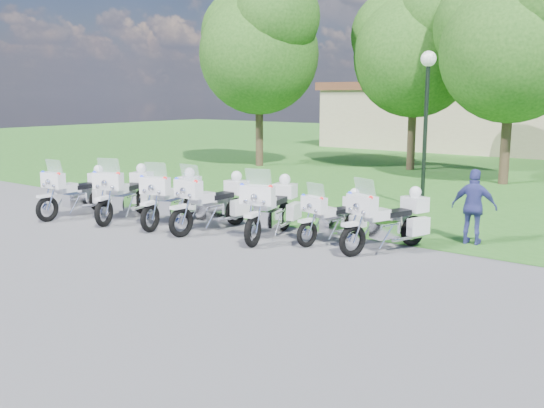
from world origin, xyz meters
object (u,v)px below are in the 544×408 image
Objects in this scene: motorcycle_0 at (78,191)px; motorcycle_1 at (126,192)px; motorcycle_5 at (335,216)px; motorcycle_3 at (214,201)px; lamp_post at (427,92)px; motorcycle_6 at (389,219)px; motorcycle_2 at (174,197)px; motorcycle_4 at (272,207)px; bystander_c at (474,207)px.

motorcycle_1 is (1.44, 0.52, 0.04)m from motorcycle_0.
motorcycle_1 is at bearing -163.65° from motorcycle_0.
motorcycle_3 is at bearing 27.23° from motorcycle_5.
motorcycle_3 is at bearing -171.35° from motorcycle_0.
motorcycle_5 is 0.46× the size of lamp_post.
motorcycle_6 reaches higher than motorcycle_5.
motorcycle_0 is 3.08m from motorcycle_2.
motorcycle_4 is 2.83m from motorcycle_6.
motorcycle_4 is at bearing 21.70° from bystander_c.
bystander_c is at bearing -152.20° from motorcycle_3.
lamp_post is (5.87, 6.15, 2.68)m from motorcycle_1.
motorcycle_2 reaches higher than motorcycle_0.
motorcycle_0 is 8.84m from motorcycle_6.
motorcycle_3 is at bearing 172.23° from motorcycle_2.
motorcycle_3 is at bearing -4.29° from motorcycle_4.
motorcycle_4 is 1.08× the size of motorcycle_6.
motorcycle_2 is 2.94m from motorcycle_4.
motorcycle_4 is (4.45, 0.67, -0.01)m from motorcycle_1.
motorcycle_6 is 1.37× the size of bystander_c.
motorcycle_1 is at bearing 12.10° from bystander_c.
lamp_post is 2.68× the size of bystander_c.
motorcycle_1 is 0.98× the size of motorcycle_3.
motorcycle_3 is 0.56× the size of lamp_post.
motorcycle_0 is 4.38m from motorcycle_3.
motorcycle_1 is 5.98m from motorcycle_5.
motorcycle_3 is at bearing 30.67° from motorcycle_6.
lamp_post reaches higher than bystander_c.
motorcycle_0 is at bearing 25.63° from motorcycle_5.
motorcycle_1 is at bearing -133.64° from lamp_post.
motorcycle_0 reaches higher than motorcycle_6.
motorcycle_2 is at bearing 13.68° from bystander_c.
motorcycle_0 is 0.96× the size of motorcycle_3.
motorcycle_4 is 1.51m from motorcycle_5.
motorcycle_5 is 5.69m from lamp_post.
motorcycle_5 is at bearing 20.05° from motorcycle_6.
motorcycle_1 is 1.20× the size of motorcycle_5.
lamp_post is (4.34, 5.86, 2.69)m from motorcycle_2.
motorcycle_2 is at bearing 172.64° from motorcycle_1.
motorcycle_3 reaches higher than motorcycle_5.
bystander_c is (2.65, 1.61, 0.26)m from motorcycle_5.
motorcycle_4 reaches higher than motorcycle_2.
motorcycle_4 is 6.27m from lamp_post.
motorcycle_4 is at bearing -165.99° from motorcycle_3.
motorcycle_0 is 0.98× the size of motorcycle_1.
motorcycle_0 is 1.05× the size of motorcycle_6.
lamp_post is (-1.36, 4.95, 2.72)m from motorcycle_6.
motorcycle_1 is 1.47× the size of bystander_c.
bystander_c reaches higher than motorcycle_6.
motorcycle_4 is at bearing -172.14° from motorcycle_0.
motorcycle_5 is at bearing -172.52° from motorcycle_4.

